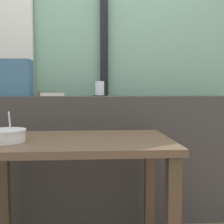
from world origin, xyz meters
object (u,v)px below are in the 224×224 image
Objects in this scene: coaster_square at (100,96)px; throw_pillow at (9,78)px; closed_book at (51,94)px; breakfast_table at (75,162)px; soup_bowl at (5,136)px; juice_glass at (100,89)px.

throw_pillow reaches higher than coaster_square.
closed_book is at bearing -165.24° from coaster_square.
soup_bowl reaches higher than breakfast_table.
juice_glass is 0.53× the size of soup_bowl.
throw_pillow reaches higher than juice_glass.
juice_glass is 0.66m from throw_pillow.
juice_glass reaches higher than soup_bowl.
coaster_square is 0.89m from soup_bowl.
soup_bowl is at bearing -75.97° from throw_pillow.
breakfast_table is 9.98× the size of coaster_square.
juice_glass is at bearing -90.00° from coaster_square.
soup_bowl is at bearing -123.51° from juice_glass.
closed_book is 0.68m from soup_bowl.
coaster_square is 0.31× the size of throw_pillow.
juice_glass is at bearing 4.14° from throw_pillow.
coaster_square is 0.96× the size of juice_glass.
throw_pillow is at bearing 171.61° from closed_book.
breakfast_table is 5.00× the size of closed_book.
juice_glass is (0.15, 0.66, 0.38)m from breakfast_table.
coaster_square is 0.36m from closed_book.
juice_glass reaches higher than coaster_square.
throw_pillow reaches higher than breakfast_table.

